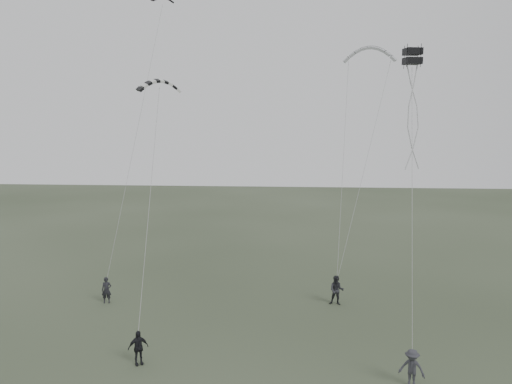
# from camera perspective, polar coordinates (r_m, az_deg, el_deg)

# --- Properties ---
(ground) EXTENTS (140.00, 140.00, 0.00)m
(ground) POSITION_cam_1_polar(r_m,az_deg,el_deg) (25.77, -4.22, -17.46)
(ground) COLOR #2F3725
(ground) RESTS_ON ground
(flyer_left) EXTENTS (0.67, 0.51, 1.63)m
(flyer_left) POSITION_cam_1_polar(r_m,az_deg,el_deg) (32.88, -16.71, -10.69)
(flyer_left) COLOR black
(flyer_left) RESTS_ON ground
(flyer_right) EXTENTS (0.97, 0.81, 1.82)m
(flyer_right) POSITION_cam_1_polar(r_m,az_deg,el_deg) (31.60, 9.20, -11.03)
(flyer_right) COLOR black
(flyer_right) RESTS_ON ground
(flyer_center) EXTENTS (1.00, 0.84, 1.60)m
(flyer_center) POSITION_cam_1_polar(r_m,az_deg,el_deg) (24.52, -13.32, -16.93)
(flyer_center) COLOR black
(flyer_center) RESTS_ON ground
(flyer_far) EXTENTS (1.22, 0.97, 1.66)m
(flyer_far) POSITION_cam_1_polar(r_m,az_deg,el_deg) (22.99, 17.38, -18.69)
(flyer_far) COLOR #2E2E34
(flyer_far) RESTS_ON ground
(kite_pale_large) EXTENTS (3.71, 1.66, 1.65)m
(kite_pale_large) POSITION_cam_1_polar(r_m,az_deg,el_deg) (36.63, 12.89, 15.77)
(kite_pale_large) COLOR #9D9FA2
(kite_pale_large) RESTS_ON flyer_right
(kite_striped) EXTENTS (2.67, 2.05, 1.18)m
(kite_striped) POSITION_cam_1_polar(r_m,az_deg,el_deg) (30.86, -11.00, 12.36)
(kite_striped) COLOR black
(kite_striped) RESTS_ON flyer_center
(kite_box) EXTENTS (0.88, 0.90, 0.79)m
(kite_box) POSITION_cam_1_polar(r_m,az_deg,el_deg) (25.79, 17.44, 14.58)
(kite_box) COLOR black
(kite_box) RESTS_ON flyer_far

